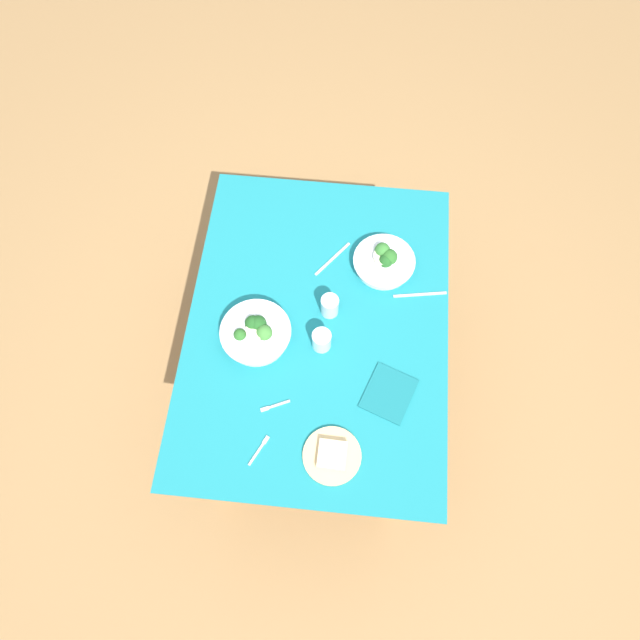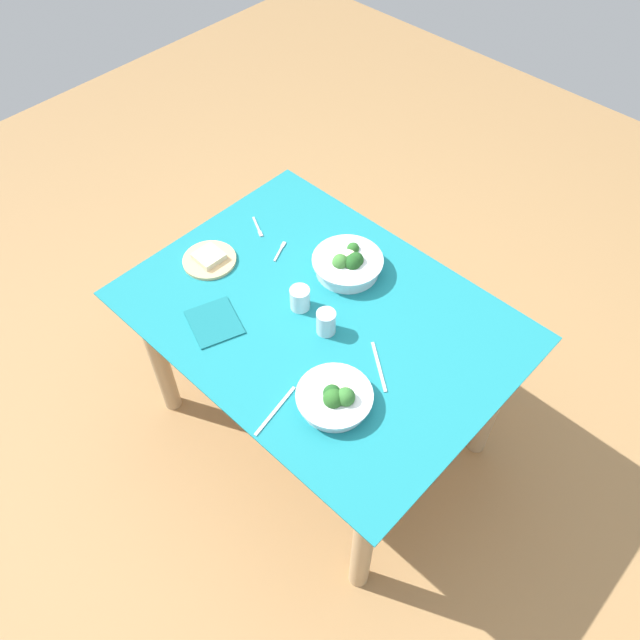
{
  "view_description": "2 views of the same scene",
  "coord_description": "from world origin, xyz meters",
  "px_view_note": "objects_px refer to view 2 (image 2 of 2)",
  "views": [
    {
      "loc": [
        0.81,
        0.09,
        2.55
      ],
      "look_at": [
        -0.0,
        0.01,
        0.75
      ],
      "focal_mm": 31.25,
      "sensor_mm": 36.0,
      "label": 1
    },
    {
      "loc": [
        -0.94,
        1.0,
        2.37
      ],
      "look_at": [
        -0.03,
        0.04,
        0.75
      ],
      "focal_mm": 36.04,
      "sensor_mm": 36.0,
      "label": 2
    }
  ],
  "objects_px": {
    "water_glass_side": "(300,298)",
    "napkin_folded_upper": "(214,322)",
    "table_knife_left": "(275,411)",
    "fork_by_far_bowl": "(258,228)",
    "fork_by_near_bowl": "(280,250)",
    "water_glass_center": "(326,322)",
    "table_knife_right": "(379,366)",
    "broccoli_bowl_near": "(348,264)",
    "bread_side_plate": "(209,259)",
    "broccoli_bowl_far": "(335,398)"
  },
  "relations": [
    {
      "from": "water_glass_side",
      "to": "napkin_folded_upper",
      "type": "relative_size",
      "value": 0.47
    },
    {
      "from": "broccoli_bowl_far",
      "to": "broccoli_bowl_near",
      "type": "distance_m",
      "value": 0.55
    },
    {
      "from": "fork_by_near_bowl",
      "to": "table_knife_left",
      "type": "height_order",
      "value": "same"
    },
    {
      "from": "broccoli_bowl_near",
      "to": "napkin_folded_upper",
      "type": "height_order",
      "value": "broccoli_bowl_near"
    },
    {
      "from": "fork_by_far_bowl",
      "to": "fork_by_near_bowl",
      "type": "bearing_deg",
      "value": 16.31
    },
    {
      "from": "water_glass_side",
      "to": "fork_by_near_bowl",
      "type": "xyz_separation_m",
      "value": [
        0.24,
        -0.14,
        -0.04
      ]
    },
    {
      "from": "bread_side_plate",
      "to": "table_knife_left",
      "type": "relative_size",
      "value": 0.97
    },
    {
      "from": "broccoli_bowl_near",
      "to": "bread_side_plate",
      "type": "xyz_separation_m",
      "value": [
        0.39,
        0.3,
        -0.03
      ]
    },
    {
      "from": "water_glass_side",
      "to": "napkin_folded_upper",
      "type": "distance_m",
      "value": 0.29
    },
    {
      "from": "water_glass_side",
      "to": "table_knife_right",
      "type": "bearing_deg",
      "value": 178.83
    },
    {
      "from": "water_glass_center",
      "to": "table_knife_left",
      "type": "distance_m",
      "value": 0.34
    },
    {
      "from": "water_glass_center",
      "to": "fork_by_far_bowl",
      "type": "height_order",
      "value": "water_glass_center"
    },
    {
      "from": "bread_side_plate",
      "to": "fork_by_far_bowl",
      "type": "xyz_separation_m",
      "value": [
        0.0,
        -0.24,
        -0.01
      ]
    },
    {
      "from": "water_glass_center",
      "to": "fork_by_far_bowl",
      "type": "relative_size",
      "value": 0.84
    },
    {
      "from": "fork_by_far_bowl",
      "to": "table_knife_left",
      "type": "xyz_separation_m",
      "value": [
        -0.62,
        0.51,
        -0.0
      ]
    },
    {
      "from": "broccoli_bowl_far",
      "to": "broccoli_bowl_near",
      "type": "relative_size",
      "value": 0.93
    },
    {
      "from": "broccoli_bowl_far",
      "to": "fork_by_far_bowl",
      "type": "height_order",
      "value": "broccoli_bowl_far"
    },
    {
      "from": "water_glass_side",
      "to": "napkin_folded_upper",
      "type": "xyz_separation_m",
      "value": [
        0.16,
        0.25,
        -0.04
      ]
    },
    {
      "from": "fork_by_near_bowl",
      "to": "table_knife_left",
      "type": "xyz_separation_m",
      "value": [
        -0.47,
        0.48,
        -0.0
      ]
    },
    {
      "from": "broccoli_bowl_far",
      "to": "table_knife_right",
      "type": "relative_size",
      "value": 1.21
    },
    {
      "from": "water_glass_center",
      "to": "table_knife_right",
      "type": "height_order",
      "value": "water_glass_center"
    },
    {
      "from": "water_glass_center",
      "to": "fork_by_near_bowl",
      "type": "height_order",
      "value": "water_glass_center"
    },
    {
      "from": "fork_by_far_bowl",
      "to": "napkin_folded_upper",
      "type": "xyz_separation_m",
      "value": [
        -0.23,
        0.41,
        0.0
      ]
    },
    {
      "from": "bread_side_plate",
      "to": "water_glass_side",
      "type": "bearing_deg",
      "value": -169.43
    },
    {
      "from": "napkin_folded_upper",
      "to": "fork_by_near_bowl",
      "type": "bearing_deg",
      "value": -77.71
    },
    {
      "from": "table_knife_right",
      "to": "fork_by_far_bowl",
      "type": "bearing_deg",
      "value": 24.3
    },
    {
      "from": "water_glass_center",
      "to": "bread_side_plate",
      "type": "bearing_deg",
      "value": 6.15
    },
    {
      "from": "fork_by_near_bowl",
      "to": "table_knife_right",
      "type": "bearing_deg",
      "value": -128.42
    },
    {
      "from": "fork_by_far_bowl",
      "to": "fork_by_near_bowl",
      "type": "relative_size",
      "value": 1.05
    },
    {
      "from": "water_glass_side",
      "to": "fork_by_far_bowl",
      "type": "xyz_separation_m",
      "value": [
        0.39,
        -0.17,
        -0.04
      ]
    },
    {
      "from": "broccoli_bowl_far",
      "to": "fork_by_near_bowl",
      "type": "xyz_separation_m",
      "value": [
        0.58,
        -0.34,
        -0.03
      ]
    },
    {
      "from": "water_glass_side",
      "to": "water_glass_center",
      "type": "bearing_deg",
      "value": 173.22
    },
    {
      "from": "water_glass_side",
      "to": "fork_by_far_bowl",
      "type": "distance_m",
      "value": 0.42
    },
    {
      "from": "broccoli_bowl_far",
      "to": "napkin_folded_upper",
      "type": "bearing_deg",
      "value": 5.13
    },
    {
      "from": "water_glass_side",
      "to": "table_knife_left",
      "type": "bearing_deg",
      "value": 124.32
    },
    {
      "from": "water_glass_side",
      "to": "fork_by_far_bowl",
      "type": "bearing_deg",
      "value": -23.09
    },
    {
      "from": "broccoli_bowl_far",
      "to": "water_glass_side",
      "type": "distance_m",
      "value": 0.4
    },
    {
      "from": "fork_by_far_bowl",
      "to": "fork_by_near_bowl",
      "type": "xyz_separation_m",
      "value": [
        -0.15,
        0.03,
        0.0
      ]
    },
    {
      "from": "fork_by_far_bowl",
      "to": "table_knife_left",
      "type": "relative_size",
      "value": 0.52
    },
    {
      "from": "broccoli_bowl_near",
      "to": "fork_by_far_bowl",
      "type": "relative_size",
      "value": 2.4
    },
    {
      "from": "broccoli_bowl_near",
      "to": "water_glass_center",
      "type": "relative_size",
      "value": 2.85
    },
    {
      "from": "broccoli_bowl_near",
      "to": "bread_side_plate",
      "type": "bearing_deg",
      "value": 37.77
    },
    {
      "from": "table_knife_left",
      "to": "table_knife_right",
      "type": "height_order",
      "value": "same"
    },
    {
      "from": "broccoli_bowl_near",
      "to": "water_glass_center",
      "type": "bearing_deg",
      "value": 117.31
    },
    {
      "from": "napkin_folded_upper",
      "to": "broccoli_bowl_near",
      "type": "bearing_deg",
      "value": -108.75
    },
    {
      "from": "broccoli_bowl_far",
      "to": "bread_side_plate",
      "type": "relative_size",
      "value": 1.21
    },
    {
      "from": "water_glass_center",
      "to": "fork_by_far_bowl",
      "type": "xyz_separation_m",
      "value": [
        0.52,
        -0.18,
        -0.04
      ]
    },
    {
      "from": "water_glass_side",
      "to": "fork_by_far_bowl",
      "type": "height_order",
      "value": "water_glass_side"
    },
    {
      "from": "broccoli_bowl_far",
      "to": "broccoli_bowl_near",
      "type": "height_order",
      "value": "broccoli_bowl_near"
    },
    {
      "from": "bread_side_plate",
      "to": "table_knife_right",
      "type": "distance_m",
      "value": 0.74
    }
  ]
}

